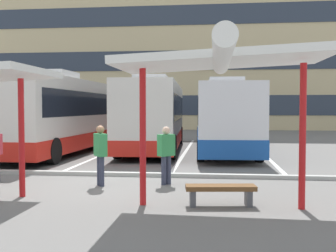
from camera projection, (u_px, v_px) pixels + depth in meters
The scene contains 14 objects.
ground_plane at pixel (97, 185), 11.32m from camera, with size 160.00×160.00×0.00m, color slate.
terminal_building at pixel (187, 31), 46.12m from camera, with size 43.75×13.90×24.19m.
coach_bus_0 at pixel (68, 115), 19.98m from camera, with size 2.87×12.24×3.74m.
coach_bus_1 at pixel (154, 116), 20.69m from camera, with size 3.00×10.77×3.61m.
coach_bus_2 at pixel (224, 119), 20.09m from camera, with size 2.98×11.25×3.44m.
lane_stripe_0 at pixel (42, 150), 20.76m from camera, with size 0.16×14.00×0.01m, color white.
lane_stripe_1 at pixel (112, 151), 20.35m from camera, with size 0.16×14.00×0.01m, color white.
lane_stripe_2 at pixel (186, 152), 19.95m from camera, with size 0.16×14.00×0.01m, color white.
lane_stripe_3 at pixel (262, 152), 19.54m from camera, with size 0.16×14.00×0.01m, color white.
waiting_shelter_1 at pixel (222, 63), 8.46m from camera, with size 4.37×4.51×3.31m.
bench_1 at pixel (221, 191), 8.91m from camera, with size 1.55×0.60×0.45m.
platform_kerb at pixel (111, 174), 12.86m from camera, with size 44.00×0.24×0.12m, color #ADADA8.
waiting_passenger_0 at pixel (100, 151), 11.19m from camera, with size 0.46×0.51×1.64m.
waiting_passenger_1 at pixel (166, 151), 11.37m from camera, with size 0.49×0.48×1.60m.
Camera 1 is at (3.21, -10.94, 2.12)m, focal length 44.26 mm.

